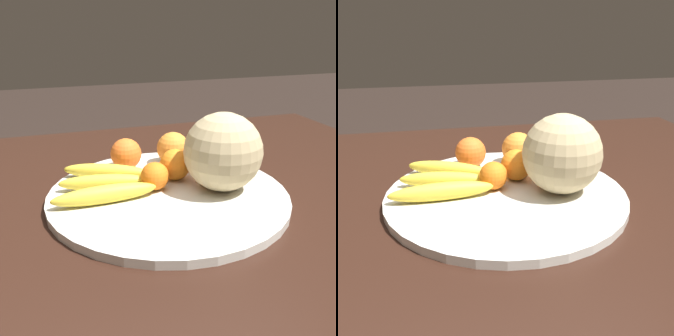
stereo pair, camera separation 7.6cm
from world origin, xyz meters
The scene contains 10 objects.
kitchen_table centered at (0.00, 0.00, 0.67)m, with size 1.35×0.98×0.78m.
fruit_bowl centered at (0.00, -0.06, 0.79)m, with size 0.47×0.47×0.02m.
melon centered at (0.11, -0.07, 0.87)m, with size 0.16×0.16×0.16m.
banana_bunch centered at (-0.11, -0.01, 0.81)m, with size 0.22×0.19×0.03m.
orange_front_left centered at (-0.05, 0.09, 0.83)m, with size 0.07×0.07×0.07m.
orange_front_right centered at (0.06, 0.09, 0.83)m, with size 0.08×0.08×0.08m.
orange_mid_center centered at (0.03, 0.00, 0.83)m, with size 0.07×0.07×0.07m.
orange_back_left centered at (0.11, 0.04, 0.83)m, with size 0.07×0.07×0.07m.
orange_back_right centered at (-0.02, -0.04, 0.82)m, with size 0.06×0.06×0.06m.
produce_tag centered at (0.03, 0.06, 0.80)m, with size 0.09×0.06×0.00m.
Camera 2 is at (-0.15, -0.75, 1.12)m, focal length 42.00 mm.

